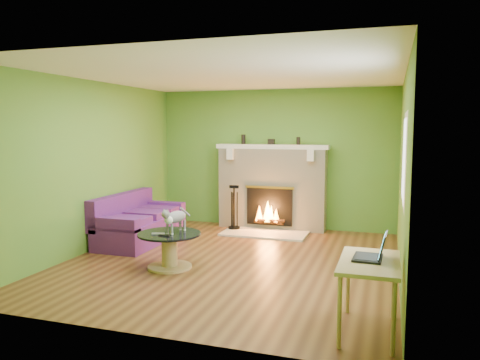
# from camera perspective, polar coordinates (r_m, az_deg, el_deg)

# --- Properties ---
(floor) EXTENTS (5.00, 5.00, 0.00)m
(floor) POSITION_cam_1_polar(r_m,az_deg,el_deg) (6.73, -1.03, -9.88)
(floor) COLOR #512C17
(floor) RESTS_ON ground
(ceiling) EXTENTS (5.00, 5.00, 0.00)m
(ceiling) POSITION_cam_1_polar(r_m,az_deg,el_deg) (6.50, -1.07, 12.71)
(ceiling) COLOR white
(ceiling) RESTS_ON wall_back
(wall_back) EXTENTS (5.00, 0.00, 5.00)m
(wall_back) POSITION_cam_1_polar(r_m,az_deg,el_deg) (8.88, 4.23, 2.58)
(wall_back) COLOR #57862C
(wall_back) RESTS_ON floor
(wall_front) EXTENTS (5.00, 0.00, 5.00)m
(wall_front) POSITION_cam_1_polar(r_m,az_deg,el_deg) (4.22, -12.21, -1.68)
(wall_front) COLOR #57862C
(wall_front) RESTS_ON floor
(wall_left) EXTENTS (0.00, 5.00, 5.00)m
(wall_left) POSITION_cam_1_polar(r_m,az_deg,el_deg) (7.52, -17.48, 1.64)
(wall_left) COLOR #57862C
(wall_left) RESTS_ON floor
(wall_right) EXTENTS (0.00, 5.00, 5.00)m
(wall_right) POSITION_cam_1_polar(r_m,az_deg,el_deg) (6.13, 19.24, 0.58)
(wall_right) COLOR #57862C
(wall_right) RESTS_ON floor
(window_frame) EXTENTS (0.00, 1.20, 1.20)m
(window_frame) POSITION_cam_1_polar(r_m,az_deg,el_deg) (5.22, 19.43, 2.38)
(window_frame) COLOR silver
(window_frame) RESTS_ON wall_right
(window_pane) EXTENTS (0.00, 1.06, 1.06)m
(window_pane) POSITION_cam_1_polar(r_m,az_deg,el_deg) (5.22, 19.34, 2.38)
(window_pane) COLOR white
(window_pane) RESTS_ON wall_right
(fireplace) EXTENTS (2.10, 0.46, 1.58)m
(fireplace) POSITION_cam_1_polar(r_m,az_deg,el_deg) (8.75, 3.91, -0.94)
(fireplace) COLOR beige
(fireplace) RESTS_ON floor
(hearth) EXTENTS (1.50, 0.75, 0.03)m
(hearth) POSITION_cam_1_polar(r_m,az_deg,el_deg) (8.39, 3.01, -6.51)
(hearth) COLOR beige
(hearth) RESTS_ON floor
(mantel) EXTENTS (2.10, 0.28, 0.08)m
(mantel) POSITION_cam_1_polar(r_m,az_deg,el_deg) (8.67, 3.92, 4.08)
(mantel) COLOR silver
(mantel) RESTS_ON fireplace
(sofa) EXTENTS (0.85, 1.77, 0.79)m
(sofa) POSITION_cam_1_polar(r_m,az_deg,el_deg) (7.98, -12.29, -5.17)
(sofa) COLOR #541B67
(sofa) RESTS_ON floor
(coffee_table) EXTENTS (0.85, 0.85, 0.48)m
(coffee_table) POSITION_cam_1_polar(r_m,az_deg,el_deg) (6.42, -8.59, -8.17)
(coffee_table) COLOR tan
(coffee_table) RESTS_ON floor
(desk) EXTENTS (0.53, 0.92, 0.68)m
(desk) POSITION_cam_1_polar(r_m,az_deg,el_deg) (4.50, 15.49, -10.45)
(desk) COLOR tan
(desk) RESTS_ON floor
(cat) EXTENTS (0.31, 0.59, 0.35)m
(cat) POSITION_cam_1_polar(r_m,az_deg,el_deg) (6.35, -7.80, -4.83)
(cat) COLOR slate
(cat) RESTS_ON coffee_table
(remote_silver) EXTENTS (0.18, 0.09, 0.02)m
(remote_silver) POSITION_cam_1_polar(r_m,az_deg,el_deg) (6.32, -9.93, -6.47)
(remote_silver) COLOR gray
(remote_silver) RESTS_ON coffee_table
(remote_black) EXTENTS (0.16, 0.05, 0.02)m
(remote_black) POSITION_cam_1_polar(r_m,az_deg,el_deg) (6.21, -9.21, -6.69)
(remote_black) COLOR black
(remote_black) RESTS_ON coffee_table
(laptop) EXTENTS (0.31, 0.35, 0.25)m
(laptop) POSITION_cam_1_polar(r_m,az_deg,el_deg) (4.49, 15.34, -7.69)
(laptop) COLOR black
(laptop) RESTS_ON desk
(fire_tools) EXTENTS (0.22, 0.22, 0.81)m
(fire_tools) POSITION_cam_1_polar(r_m,az_deg,el_deg) (8.63, -0.73, -3.29)
(fire_tools) COLOR black
(fire_tools) RESTS_ON hearth
(mantel_vase_left) EXTENTS (0.08, 0.08, 0.18)m
(mantel_vase_left) POSITION_cam_1_polar(r_m,az_deg,el_deg) (8.84, 0.42, 4.98)
(mantel_vase_left) COLOR black
(mantel_vase_left) RESTS_ON mantel
(mantel_vase_right) EXTENTS (0.07, 0.07, 0.14)m
(mantel_vase_right) POSITION_cam_1_polar(r_m,az_deg,el_deg) (8.59, 7.12, 4.76)
(mantel_vase_right) COLOR black
(mantel_vase_right) RESTS_ON mantel
(mantel_box) EXTENTS (0.12, 0.08, 0.10)m
(mantel_box) POSITION_cam_1_polar(r_m,az_deg,el_deg) (8.70, 3.83, 4.68)
(mantel_box) COLOR black
(mantel_box) RESTS_ON mantel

